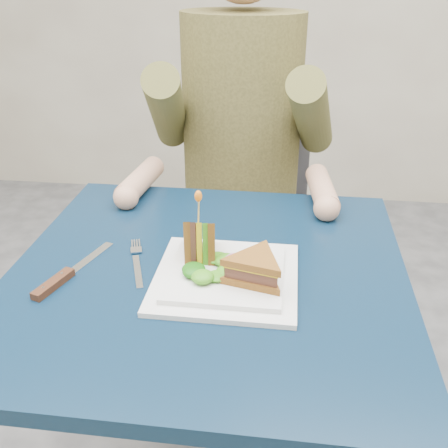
# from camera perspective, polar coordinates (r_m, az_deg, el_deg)

# --- Properties ---
(table) EXTENTS (0.75, 0.75, 0.73)m
(table) POSITION_cam_1_polar(r_m,az_deg,el_deg) (1.04, -1.73, -8.66)
(table) COLOR black
(table) RESTS_ON ground
(chair) EXTENTS (0.42, 0.40, 0.93)m
(chair) POSITION_cam_1_polar(r_m,az_deg,el_deg) (1.73, 2.08, 2.65)
(chair) COLOR #47474C
(chair) RESTS_ON ground
(diner) EXTENTS (0.54, 0.59, 0.74)m
(diner) POSITION_cam_1_polar(r_m,az_deg,el_deg) (1.50, 1.90, 13.90)
(diner) COLOR #4C4722
(diner) RESTS_ON chair
(plate) EXTENTS (0.26, 0.26, 0.02)m
(plate) POSITION_cam_1_polar(r_m,az_deg,el_deg) (0.96, 0.21, -5.68)
(plate) COLOR white
(plate) RESTS_ON table
(sandwich_flat) EXTENTS (0.15, 0.15, 0.05)m
(sandwich_flat) POSITION_cam_1_polar(r_m,az_deg,el_deg) (0.92, 3.44, -4.87)
(sandwich_flat) COLOR brown
(sandwich_flat) RESTS_ON plate
(sandwich_upright) EXTENTS (0.08, 0.13, 0.13)m
(sandwich_upright) POSITION_cam_1_polar(r_m,az_deg,el_deg) (0.99, -2.69, -1.83)
(sandwich_upright) COLOR brown
(sandwich_upright) RESTS_ON plate
(fork) EXTENTS (0.07, 0.17, 0.01)m
(fork) POSITION_cam_1_polar(r_m,az_deg,el_deg) (1.03, -9.44, -4.27)
(fork) COLOR silver
(fork) RESTS_ON table
(knife) EXTENTS (0.08, 0.22, 0.02)m
(knife) POSITION_cam_1_polar(r_m,az_deg,el_deg) (1.01, -17.35, -5.70)
(knife) COLOR silver
(knife) RESTS_ON table
(toothpick) EXTENTS (0.01, 0.01, 0.06)m
(toothpick) POSITION_cam_1_polar(r_m,az_deg,el_deg) (0.96, -2.78, 1.52)
(toothpick) COLOR tan
(toothpick) RESTS_ON sandwich_upright
(toothpick_frill) EXTENTS (0.01, 0.01, 0.02)m
(toothpick_frill) POSITION_cam_1_polar(r_m,az_deg,el_deg) (0.94, -2.81, 3.04)
(toothpick_frill) COLOR orange
(toothpick_frill) RESTS_ON sandwich_upright
(lettuce_spill) EXTENTS (0.15, 0.13, 0.02)m
(lettuce_spill) POSITION_cam_1_polar(r_m,az_deg,el_deg) (0.96, 0.58, -4.33)
(lettuce_spill) COLOR #337A14
(lettuce_spill) RESTS_ON plate
(onion_ring) EXTENTS (0.04, 0.04, 0.02)m
(onion_ring) POSITION_cam_1_polar(r_m,az_deg,el_deg) (0.95, 1.15, -4.27)
(onion_ring) COLOR #9E4C7A
(onion_ring) RESTS_ON plate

